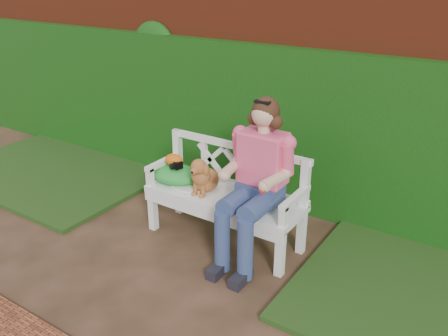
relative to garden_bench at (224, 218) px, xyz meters
The scene contains 11 objects.
ground 0.78m from the garden_bench, 110.19° to the right, with size 60.00×60.00×0.00m, color black.
brick_wall 1.50m from the garden_bench, 102.13° to the left, with size 10.00×0.30×2.20m, color maroon.
ivy_hedge 1.18m from the garden_bench, 104.75° to the left, with size 10.00×0.18×1.70m, color #175712.
grass_left 2.67m from the garden_bench, behind, with size 2.60×2.00×0.05m, color black.
garden_bench is the anchor object (origin of this frame).
seated_woman 0.61m from the garden_bench, ahead, with size 0.61×0.82×1.45m, color #E42B66, non-canonical shape.
dog 0.46m from the garden_bench, 165.98° to the right, with size 0.24×0.33×0.36m, color brown, non-canonical shape.
tennis_racket 0.48m from the garden_bench, behind, with size 0.69×0.29×0.03m, color silver, non-canonical shape.
green_bag 0.64m from the garden_bench, behind, with size 0.49×0.38×0.17m, color green, non-canonical shape.
camera_item 0.68m from the garden_bench, behind, with size 0.10×0.08×0.07m, color black.
baseball_glove 0.73m from the garden_bench, behind, with size 0.19×0.14×0.12m, color #DB5C10.
Camera 1 is at (2.41, -2.56, 2.43)m, focal length 38.00 mm.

